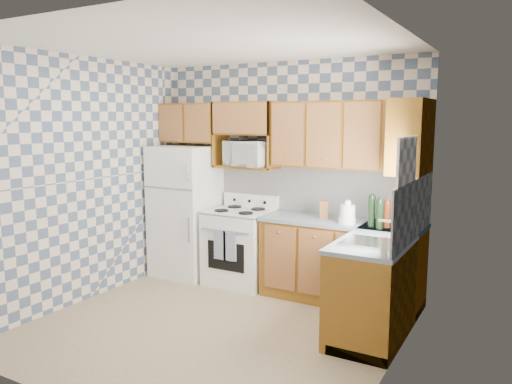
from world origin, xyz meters
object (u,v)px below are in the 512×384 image
at_px(refrigerator, 186,211).
at_px(stove_body, 240,248).
at_px(microwave, 249,154).
at_px(electric_kettle, 348,214).

relative_size(refrigerator, stove_body, 1.87).
xyz_separation_m(refrigerator, stove_body, (0.80, 0.03, -0.39)).
height_order(stove_body, microwave, microwave).
relative_size(refrigerator, electric_kettle, 8.36).
height_order(refrigerator, stove_body, refrigerator).
height_order(refrigerator, microwave, microwave).
distance_m(refrigerator, stove_body, 0.89).
height_order(microwave, electric_kettle, microwave).
bearing_deg(electric_kettle, microwave, 170.28).
distance_m(microwave, electric_kettle, 1.48).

